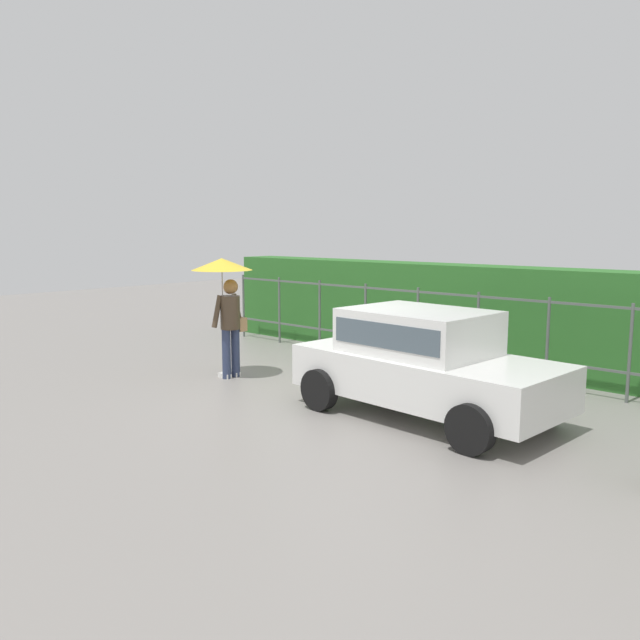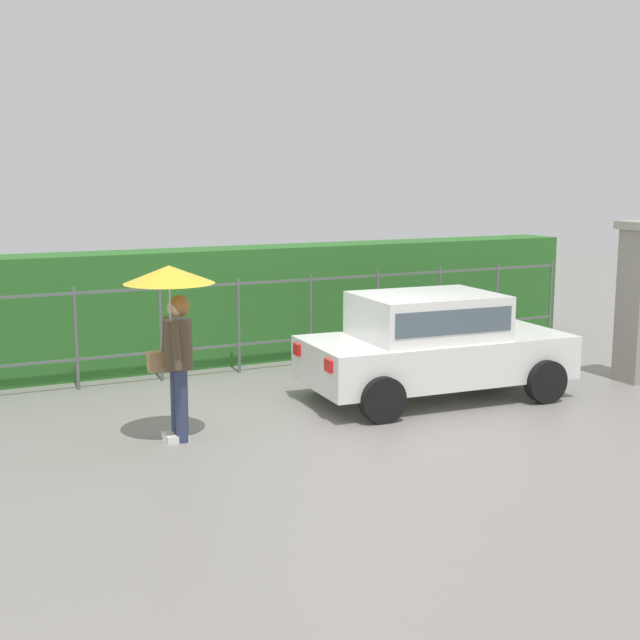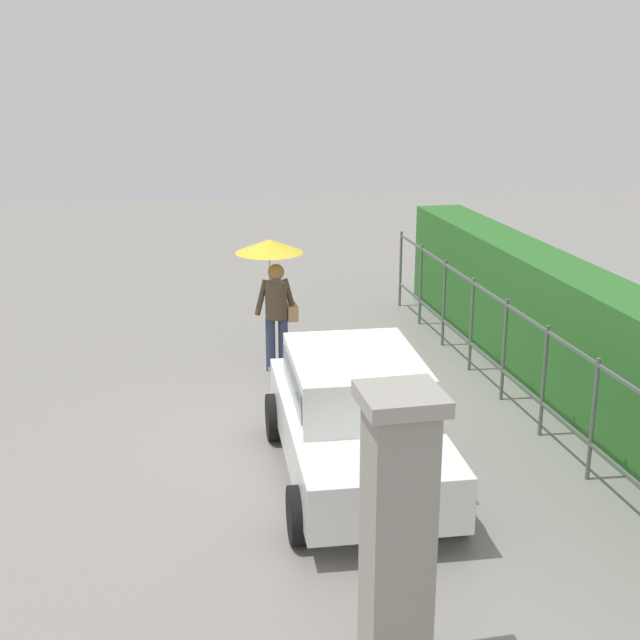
% 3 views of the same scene
% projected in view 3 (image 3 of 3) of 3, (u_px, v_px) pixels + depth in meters
% --- Properties ---
extents(ground_plane, '(40.00, 40.00, 0.00)m').
position_uv_depth(ground_plane, '(318.00, 431.00, 11.34)').
color(ground_plane, gray).
extents(car, '(3.82, 2.04, 1.48)m').
position_uv_depth(car, '(356.00, 413.00, 9.87)').
color(car, white).
rests_on(car, ground).
extents(pedestrian, '(1.04, 1.04, 2.08)m').
position_uv_depth(pedestrian, '(273.00, 272.00, 13.14)').
color(pedestrian, '#2D3856').
rests_on(pedestrian, ground).
extents(gate_pillar, '(0.60, 0.60, 2.42)m').
position_uv_depth(gate_pillar, '(397.00, 535.00, 6.53)').
color(gate_pillar, gray).
rests_on(gate_pillar, ground).
extents(fence_section, '(11.31, 0.05, 1.50)m').
position_uv_depth(fence_section, '(523.00, 360.00, 11.55)').
color(fence_section, '#59605B').
rests_on(fence_section, ground).
extents(hedge_row, '(12.26, 0.90, 1.90)m').
position_uv_depth(hedge_row, '(586.00, 347.00, 11.70)').
color(hedge_row, '#2D6B28').
rests_on(hedge_row, ground).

